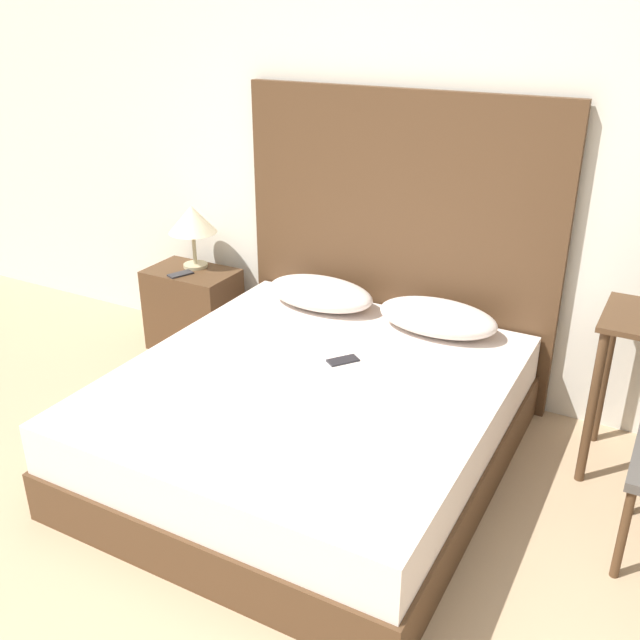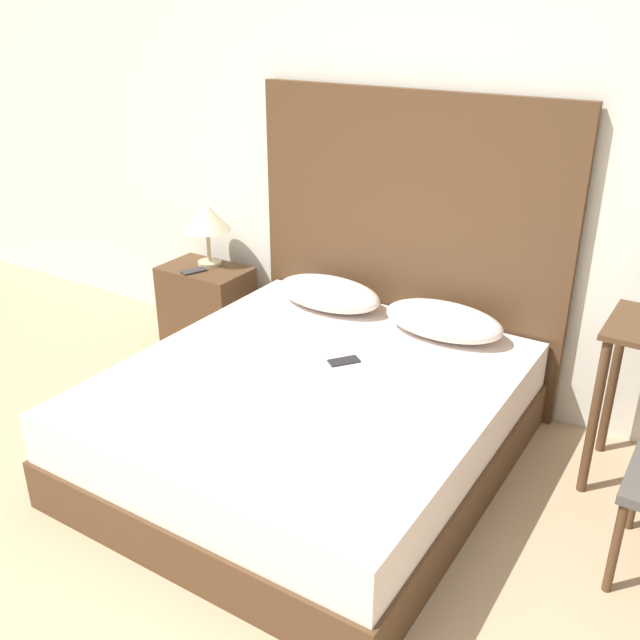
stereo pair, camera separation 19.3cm
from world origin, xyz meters
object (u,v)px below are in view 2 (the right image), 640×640
(phone_on_bed, at_px, (344,361))
(nightstand, at_px, (207,306))
(phone_on_nightstand, at_px, (194,271))
(table_lamp, at_px, (207,219))
(bed, at_px, (309,420))

(phone_on_bed, distance_m, nightstand, 1.45)
(phone_on_bed, height_order, nightstand, nightstand)
(nightstand, distance_m, phone_on_nightstand, 0.28)
(nightstand, xyz_separation_m, phone_on_nightstand, (-0.01, -0.09, 0.27))
(nightstand, bearing_deg, phone_on_nightstand, -95.89)
(phone_on_bed, bearing_deg, table_lamp, 155.79)
(phone_on_bed, xyz_separation_m, phone_on_nightstand, (-1.34, 0.45, 0.05))
(nightstand, height_order, phone_on_nightstand, phone_on_nightstand)
(table_lamp, bearing_deg, nightstand, -77.23)
(bed, height_order, table_lamp, table_lamp)
(nightstand, relative_size, table_lamp, 1.40)
(phone_on_bed, relative_size, nightstand, 0.29)
(phone_on_bed, height_order, table_lamp, table_lamp)
(table_lamp, xyz_separation_m, phone_on_nightstand, (0.01, -0.16, -0.29))
(phone_on_bed, relative_size, table_lamp, 0.41)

